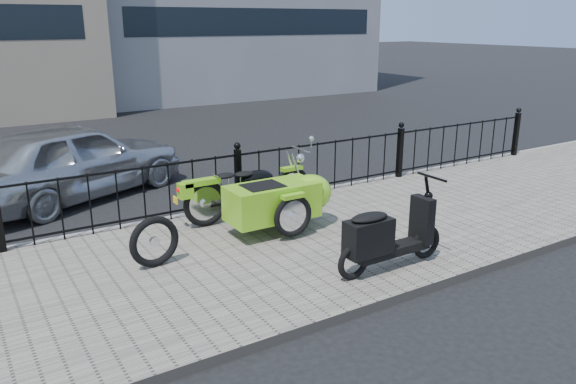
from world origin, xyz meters
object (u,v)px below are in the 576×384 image
spare_tire (154,242)px  motorcycle_sidecar (278,196)px  scooter (385,237)px  sedan_car (73,160)px

spare_tire → motorcycle_sidecar: bearing=10.7°
motorcycle_sidecar → spare_tire: bearing=-169.3°
motorcycle_sidecar → spare_tire: (-2.00, -0.38, -0.15)m
motorcycle_sidecar → scooter: size_ratio=1.40×
motorcycle_sidecar → sedan_car: bearing=121.5°
scooter → spare_tire: 2.82m
scooter → sedan_car: bearing=114.3°
scooter → spare_tire: size_ratio=2.49×
motorcycle_sidecar → scooter: scooter is taller
spare_tire → scooter: bearing=-34.2°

